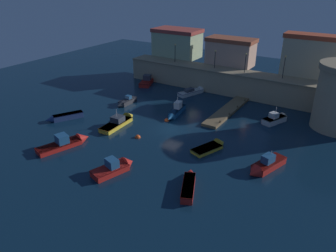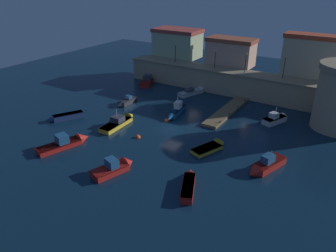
% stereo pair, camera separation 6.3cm
% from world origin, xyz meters
% --- Properties ---
extents(ground_plane, '(98.96, 98.96, 0.00)m').
position_xyz_m(ground_plane, '(0.00, 0.00, 0.00)').
color(ground_plane, '#0C2338').
extents(quay_wall, '(38.73, 4.26, 4.11)m').
position_xyz_m(quay_wall, '(0.00, 18.48, 2.06)').
color(quay_wall, tan).
rests_on(quay_wall, ground).
extents(old_town_backdrop, '(35.06, 5.60, 7.00)m').
position_xyz_m(old_town_backdrop, '(-1.91, 22.68, 6.84)').
color(old_town_backdrop, '#ABBD91').
rests_on(old_town_backdrop, ground).
extents(pier_dock, '(2.25, 13.35, 0.70)m').
position_xyz_m(pier_dock, '(4.09, 9.82, 0.21)').
color(pier_dock, brown).
rests_on(pier_dock, ground).
extents(quay_lamp_0, '(0.32, 0.32, 3.42)m').
position_xyz_m(quay_lamp_0, '(-10.66, 18.48, 6.38)').
color(quay_lamp_0, black).
rests_on(quay_lamp_0, quay_wall).
extents(quay_lamp_1, '(0.32, 0.32, 3.25)m').
position_xyz_m(quay_lamp_1, '(-2.37, 18.48, 6.28)').
color(quay_lamp_1, black).
rests_on(quay_lamp_1, quay_wall).
extents(quay_lamp_2, '(0.32, 0.32, 3.35)m').
position_xyz_m(quay_lamp_2, '(3.26, 18.48, 6.34)').
color(quay_lamp_2, black).
rests_on(quay_lamp_2, quay_wall).
extents(quay_lamp_3, '(0.32, 0.32, 3.73)m').
position_xyz_m(quay_lamp_3, '(9.67, 18.48, 6.56)').
color(quay_lamp_3, black).
rests_on(quay_lamp_3, quay_wall).
extents(moored_boat_0, '(3.27, 5.50, 1.08)m').
position_xyz_m(moored_boat_0, '(8.48, -10.47, 0.42)').
color(moored_boat_0, red).
rests_on(moored_boat_0, ground).
extents(moored_boat_1, '(3.32, 5.20, 1.62)m').
position_xyz_m(moored_boat_1, '(7.11, -1.78, 0.24)').
color(moored_boat_1, gold).
rests_on(moored_boat_1, ground).
extents(moored_boat_2, '(1.28, 4.35, 1.52)m').
position_xyz_m(moored_boat_2, '(-11.30, 3.96, 0.46)').
color(moored_boat_2, '#333338').
rests_on(moored_boat_2, ground).
extents(moored_boat_3, '(3.62, 6.93, 2.21)m').
position_xyz_m(moored_boat_3, '(-8.55, -10.92, 0.47)').
color(moored_boat_3, red).
rests_on(moored_boat_3, ground).
extents(moored_boat_4, '(3.24, 5.01, 2.68)m').
position_xyz_m(moored_boat_4, '(11.58, 10.29, 0.53)').
color(moored_boat_4, silver).
rests_on(moored_boat_4, ground).
extents(moored_boat_5, '(2.06, 6.94, 3.06)m').
position_xyz_m(moored_boat_5, '(-7.11, -2.30, 0.43)').
color(moored_boat_5, gold).
rests_on(moored_boat_5, ground).
extents(moored_boat_6, '(4.17, 6.80, 2.24)m').
position_xyz_m(moored_boat_6, '(-15.17, 15.75, 0.49)').
color(moored_boat_6, red).
rests_on(moored_boat_6, ground).
extents(moored_boat_7, '(3.15, 5.26, 2.16)m').
position_xyz_m(moored_boat_7, '(0.35, -12.04, 0.49)').
color(moored_boat_7, red).
rests_on(moored_boat_7, ground).
extents(moored_boat_8, '(3.50, 6.41, 1.54)m').
position_xyz_m(moored_boat_8, '(-4.35, 14.86, 0.39)').
color(moored_boat_8, silver).
rests_on(moored_boat_8, ground).
extents(moored_boat_9, '(3.59, 5.36, 1.08)m').
position_xyz_m(moored_boat_9, '(-15.12, -5.72, 0.45)').
color(moored_boat_9, navy).
rests_on(moored_boat_9, ground).
extents(moored_boat_10, '(2.02, 6.02, 2.79)m').
position_xyz_m(moored_boat_10, '(-2.12, 4.67, 0.58)').
color(moored_boat_10, '#195689').
rests_on(moored_boat_10, ground).
extents(moored_boat_11, '(3.25, 5.84, 2.38)m').
position_xyz_m(moored_boat_11, '(13.96, -3.29, 0.53)').
color(moored_boat_11, red).
rests_on(moored_boat_11, ground).
extents(mooring_buoy_0, '(0.45, 0.45, 0.45)m').
position_xyz_m(mooring_buoy_0, '(-10.62, -9.19, 0.00)').
color(mooring_buoy_0, yellow).
rests_on(mooring_buoy_0, ground).
extents(mooring_buoy_1, '(0.72, 0.72, 0.72)m').
position_xyz_m(mooring_buoy_1, '(-2.12, 2.04, 0.00)').
color(mooring_buoy_1, '#EA4C19').
rests_on(mooring_buoy_1, ground).
extents(mooring_buoy_2, '(0.75, 0.75, 0.75)m').
position_xyz_m(mooring_buoy_2, '(-2.47, -4.50, 0.00)').
color(mooring_buoy_2, '#EA4C19').
rests_on(mooring_buoy_2, ground).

